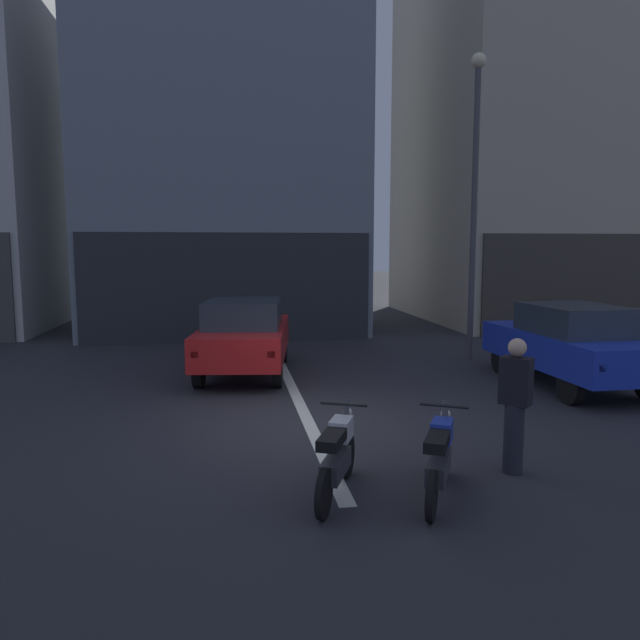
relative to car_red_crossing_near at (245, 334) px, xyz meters
name	(u,v)px	position (x,y,z in m)	size (l,w,h in m)	color
ground_plane	(309,424)	(0.88, -3.90, -0.89)	(120.00, 120.00, 0.00)	#2B2B30
lane_centre_line	(277,356)	(0.88, 2.10, -0.88)	(0.20, 18.00, 0.01)	silver
building_mid_block	(225,151)	(-0.35, 9.21, 5.33)	(8.74, 9.39, 12.45)	gray
building_far_right	(562,57)	(12.59, 9.21, 9.20)	(10.81, 9.95, 20.19)	#B2A893
car_red_crossing_near	(245,334)	(0.00, 0.00, 0.00)	(2.31, 4.30, 1.64)	black
car_blue_parked_kerbside	(571,342)	(6.36, -2.16, 0.00)	(1.81, 4.12, 1.64)	black
street_lamp	(475,179)	(5.57, 0.88, 3.51)	(0.36, 0.36, 7.29)	#47474C
motorcycle_white_row_leftmost	(337,455)	(0.82, -6.57, -0.43)	(0.77, 1.56, 0.98)	black
motorcycle_blue_row_left_mid	(439,457)	(1.92, -6.80, -0.43)	(0.83, 1.52, 0.98)	black
person_by_motorcycles	(515,405)	(3.08, -6.24, -0.03)	(0.41, 0.41, 1.67)	#23232D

